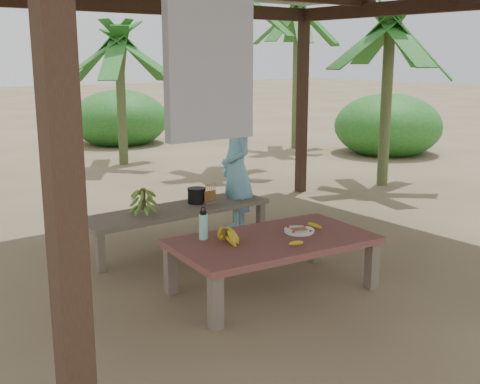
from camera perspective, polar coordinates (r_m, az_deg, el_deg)
ground at (r=6.18m, az=1.28°, el=-7.08°), size 80.00×80.00×0.00m
work_table at (r=5.44m, az=3.13°, el=-5.05°), size 1.90×1.20×0.50m
bench at (r=6.73m, az=-6.05°, el=-1.99°), size 2.20×0.61×0.45m
ripe_banana_bunch at (r=5.23m, az=-1.50°, el=-4.16°), size 0.28×0.25×0.15m
plate at (r=5.60m, az=5.63°, el=-3.70°), size 0.28×0.28×0.04m
loose_banana_front at (r=5.23m, az=5.35°, el=-4.85°), size 0.18×0.05×0.04m
loose_banana_side at (r=5.78m, az=7.10°, el=-3.18°), size 0.07×0.17×0.04m
water_flask at (r=5.37m, az=-3.49°, el=-3.19°), size 0.08×0.08×0.30m
green_banana_stalk at (r=6.48m, az=-9.16°, el=-0.81°), size 0.26×0.26×0.29m
cooking_pot at (r=6.91m, az=-4.15°, el=-0.37°), size 0.20×0.20×0.17m
skewer_rack at (r=6.87m, az=-2.86°, el=-0.12°), size 0.18×0.08×0.24m
woman at (r=7.15m, az=-0.31°, el=2.20°), size 0.53×0.66×1.58m
banana_plant_ne at (r=11.32m, az=-0.34°, el=17.24°), size 1.80×1.80×3.49m
banana_plant_n at (r=12.03m, az=-11.39°, el=12.85°), size 1.80×1.80×2.65m
banana_plant_e at (r=10.13m, az=13.99°, el=13.93°), size 1.80×1.80×2.85m
banana_plant_far at (r=14.08m, az=5.48°, el=15.87°), size 1.80×1.80×3.38m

